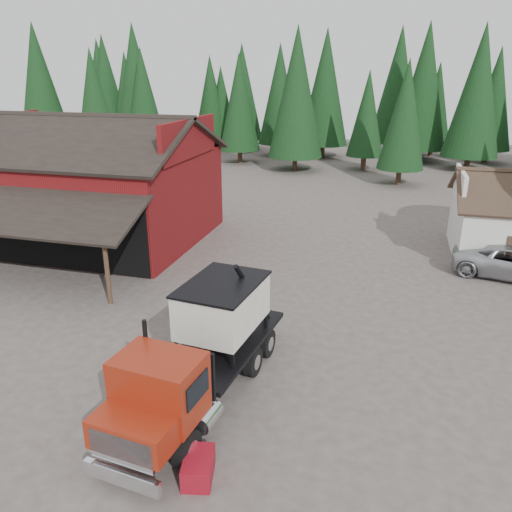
# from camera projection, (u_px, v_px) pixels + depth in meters

# --- Properties ---
(ground) EXTENTS (120.00, 120.00, 0.00)m
(ground) POSITION_uv_depth(u_px,v_px,m) (218.00, 346.00, 18.03)
(ground) COLOR #4F443E
(ground) RESTS_ON ground
(red_barn) EXTENTS (12.80, 13.63, 7.18)m
(red_barn) POSITION_uv_depth(u_px,v_px,m) (95.00, 193.00, 28.80)
(red_barn) COLOR maroon
(red_barn) RESTS_ON ground
(conifer_backdrop) EXTENTS (76.00, 16.00, 16.00)m
(conifer_backdrop) POSITION_uv_depth(u_px,v_px,m) (344.00, 160.00, 55.97)
(conifer_backdrop) COLOR black
(conifer_backdrop) RESTS_ON ground
(near_pine_a) EXTENTS (4.40, 4.40, 11.40)m
(near_pine_a) POSITION_uv_depth(u_px,v_px,m) (95.00, 104.00, 46.61)
(near_pine_a) COLOR #382619
(near_pine_a) RESTS_ON ground
(near_pine_b) EXTENTS (3.96, 3.96, 10.40)m
(near_pine_b) POSITION_uv_depth(u_px,v_px,m) (405.00, 115.00, 41.57)
(near_pine_b) COLOR #382619
(near_pine_b) RESTS_ON ground
(near_pine_d) EXTENTS (5.28, 5.28, 13.40)m
(near_pine_d) POSITION_uv_depth(u_px,v_px,m) (297.00, 93.00, 47.17)
(near_pine_d) COLOR #382619
(near_pine_d) RESTS_ON ground
(feed_truck) EXTENTS (3.09, 8.38, 3.70)m
(feed_truck) POSITION_uv_depth(u_px,v_px,m) (203.00, 346.00, 14.67)
(feed_truck) COLOR black
(feed_truck) RESTS_ON ground
(equip_box) EXTENTS (0.93, 1.23, 0.60)m
(equip_box) POSITION_uv_depth(u_px,v_px,m) (198.00, 467.00, 12.09)
(equip_box) COLOR maroon
(equip_box) RESTS_ON ground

